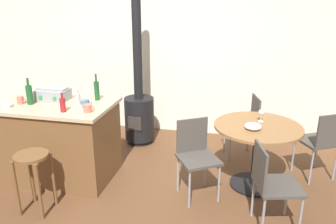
% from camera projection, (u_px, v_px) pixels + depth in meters
% --- Properties ---
extents(ground_plane, '(8.80, 8.80, 0.00)m').
position_uv_depth(ground_plane, '(108.00, 203.00, 3.59)').
color(ground_plane, brown).
extents(back_wall, '(8.00, 0.10, 2.70)m').
position_uv_depth(back_wall, '(159.00, 48.00, 5.24)').
color(back_wall, silver).
rests_on(back_wall, ground_plane).
extents(kitchen_island, '(1.40, 0.86, 0.94)m').
position_uv_depth(kitchen_island, '(57.00, 140.00, 4.03)').
color(kitchen_island, brown).
rests_on(kitchen_island, ground_plane).
extents(wooden_stool, '(0.34, 0.34, 0.64)m').
position_uv_depth(wooden_stool, '(33.00, 169.00, 3.34)').
color(wooden_stool, brown).
rests_on(wooden_stool, ground_plane).
extents(dining_table, '(0.97, 0.97, 0.76)m').
position_uv_depth(dining_table, '(257.00, 140.00, 3.76)').
color(dining_table, black).
rests_on(dining_table, ground_plane).
extents(folding_chair_near, '(0.48, 0.48, 0.86)m').
position_uv_depth(folding_chair_near, '(246.00, 122.00, 4.51)').
color(folding_chair_near, '#47423D').
rests_on(folding_chair_near, ground_plane).
extents(folding_chair_far, '(0.55, 0.55, 0.86)m').
position_uv_depth(folding_chair_far, '(196.00, 153.00, 3.62)').
color(folding_chair_far, '#47423D').
rests_on(folding_chair_far, ground_plane).
extents(folding_chair_left, '(0.49, 0.49, 0.85)m').
position_uv_depth(folding_chair_left, '(271.00, 181.00, 3.07)').
color(folding_chair_left, '#47423D').
rests_on(folding_chair_left, ground_plane).
extents(folding_chair_right, '(0.54, 0.54, 0.87)m').
position_uv_depth(folding_chair_right, '(321.00, 140.00, 3.93)').
color(folding_chair_right, '#47423D').
rests_on(folding_chair_right, ground_plane).
extents(wood_stove, '(0.44, 0.45, 2.26)m').
position_uv_depth(wood_stove, '(139.00, 108.00, 4.96)').
color(wood_stove, black).
rests_on(wood_stove, ground_plane).
extents(toolbox, '(0.36, 0.25, 0.15)m').
position_uv_depth(toolbox, '(53.00, 94.00, 3.97)').
color(toolbox, gray).
rests_on(toolbox, kitchen_island).
extents(bottle_0, '(0.06, 0.06, 0.18)m').
position_uv_depth(bottle_0, '(78.00, 99.00, 3.80)').
color(bottle_0, '#B7B2AD').
rests_on(bottle_0, kitchen_island).
extents(bottle_1, '(0.06, 0.06, 0.32)m').
position_uv_depth(bottle_1, '(97.00, 90.00, 3.97)').
color(bottle_1, '#194C23').
rests_on(bottle_1, kitchen_island).
extents(bottle_2, '(0.06, 0.06, 0.21)m').
position_uv_depth(bottle_2, '(63.00, 104.00, 3.57)').
color(bottle_2, maroon).
rests_on(bottle_2, kitchen_island).
extents(bottle_3, '(0.07, 0.07, 0.31)m').
position_uv_depth(bottle_3, '(29.00, 94.00, 3.81)').
color(bottle_3, '#194C23').
rests_on(bottle_3, kitchen_island).
extents(cup_0, '(0.12, 0.09, 0.10)m').
position_uv_depth(cup_0, '(31.00, 96.00, 3.99)').
color(cup_0, white).
rests_on(cup_0, kitchen_island).
extents(cup_1, '(0.13, 0.09, 0.08)m').
position_uv_depth(cup_1, '(88.00, 108.00, 3.57)').
color(cup_1, '#DB6651').
rests_on(cup_1, kitchen_island).
extents(cup_2, '(0.11, 0.08, 0.09)m').
position_uv_depth(cup_2, '(21.00, 100.00, 3.85)').
color(cup_2, '#DB6651').
rests_on(cup_2, kitchen_island).
extents(cup_3, '(0.12, 0.08, 0.09)m').
position_uv_depth(cup_3, '(6.00, 104.00, 3.71)').
color(cup_3, white).
rests_on(cup_3, kitchen_island).
extents(cup_4, '(0.12, 0.08, 0.09)m').
position_uv_depth(cup_4, '(86.00, 103.00, 3.73)').
color(cup_4, '#4C7099').
rests_on(cup_4, kitchen_island).
extents(wine_glass, '(0.07, 0.07, 0.14)m').
position_uv_depth(wine_glass, '(262.00, 113.00, 3.78)').
color(wine_glass, silver).
rests_on(wine_glass, dining_table).
extents(serving_bowl, '(0.18, 0.18, 0.07)m').
position_uv_depth(serving_bowl, '(253.00, 126.00, 3.58)').
color(serving_bowl, white).
rests_on(serving_bowl, dining_table).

